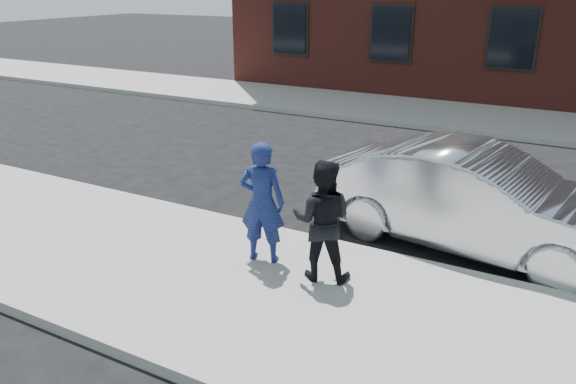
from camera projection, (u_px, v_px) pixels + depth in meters
The scene contains 8 objects.
ground at pixel (327, 309), 7.02m from camera, with size 100.00×100.00×0.00m, color black.
near_sidewalk at pixel (319, 313), 6.78m from camera, with size 50.00×3.50×0.15m, color gray.
near_curb at pixel (371, 254), 8.26m from camera, with size 50.00×0.10×0.15m, color #999691.
far_sidewalk at pixel (490, 119), 16.24m from camera, with size 50.00×3.50×0.15m, color gray.
far_curb at pixel (477, 133), 14.76m from camera, with size 50.00×0.10×0.15m, color #999691.
silver_sedan at pixel (476, 200), 8.36m from camera, with size 1.64×4.71×1.55m, color #B7BABF.
man_hoodie at pixel (262, 202), 7.64m from camera, with size 0.71×0.56×1.73m.
man_peacoat at pixel (322, 220), 7.19m from camera, with size 0.93×0.81×1.62m.
Camera 1 is at (2.45, -5.55, 3.85)m, focal length 35.00 mm.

